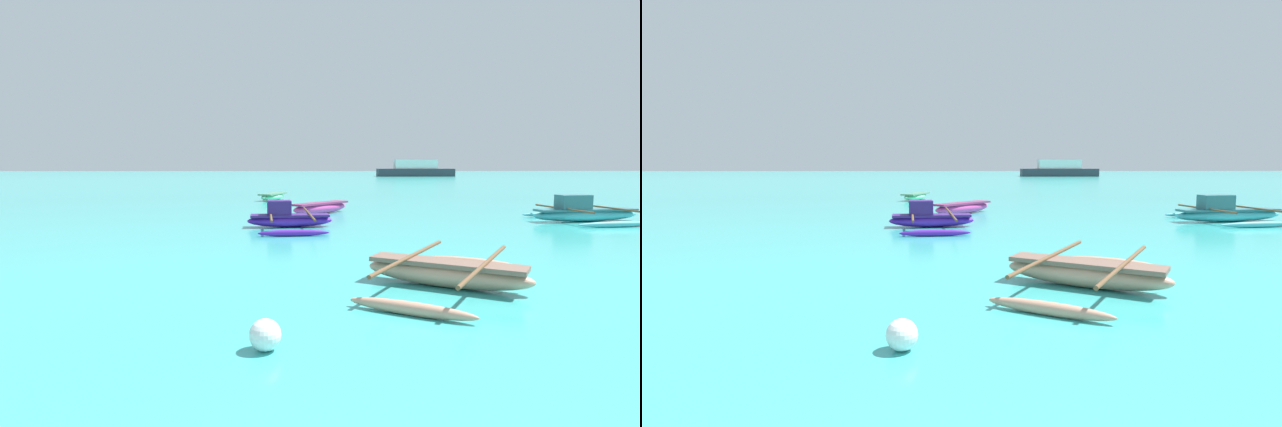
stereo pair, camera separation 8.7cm
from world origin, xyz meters
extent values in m
ellipsoid|color=#D14297|center=(0.02, 19.40, 0.24)|extent=(2.69, 2.79, 0.48)
cube|color=#7F3160|center=(0.02, 19.40, 0.44)|extent=(2.49, 2.58, 0.08)
ellipsoid|color=tan|center=(1.91, 6.92, 0.23)|extent=(2.83, 2.02, 0.46)
cube|color=#7B5C4D|center=(1.91, 6.92, 0.42)|extent=(2.61, 1.88, 0.08)
cylinder|color=brown|center=(2.47, 6.59, 0.48)|extent=(1.97, 3.28, 0.07)
cylinder|color=brown|center=(1.34, 7.25, 0.48)|extent=(1.97, 3.28, 0.07)
ellipsoid|color=tan|center=(2.87, 8.54, 0.10)|extent=(1.75, 1.14, 0.20)
ellipsoid|color=tan|center=(0.95, 5.29, 0.10)|extent=(1.75, 1.14, 0.20)
ellipsoid|color=#75DDA3|center=(-2.53, 26.88, 0.20)|extent=(1.64, 2.56, 0.41)
cube|color=#4D8666|center=(-2.53, 26.88, 0.37)|extent=(1.54, 2.36, 0.08)
ellipsoid|color=#46A6B2|center=(9.70, 16.38, 0.24)|extent=(4.20, 1.25, 0.47)
cube|color=#33686E|center=(9.70, 16.38, 0.43)|extent=(3.87, 1.18, 0.08)
cube|color=#33686E|center=(9.19, 16.32, 0.73)|extent=(1.23, 0.75, 0.52)
cylinder|color=brown|center=(10.63, 16.51, 0.49)|extent=(0.51, 3.29, 0.07)
cylinder|color=brown|center=(8.78, 16.26, 0.49)|extent=(0.51, 3.29, 0.07)
ellipsoid|color=#46A6B2|center=(9.48, 18.03, 0.10)|extent=(3.04, 0.61, 0.20)
ellipsoid|color=#46A6B2|center=(9.93, 14.74, 0.10)|extent=(3.04, 0.61, 0.20)
ellipsoid|color=#511FA7|center=(-1.12, 15.08, 0.21)|extent=(2.91, 0.97, 0.43)
cube|color=#391D68|center=(-1.12, 15.08, 0.39)|extent=(2.68, 0.92, 0.08)
cube|color=#391D68|center=(-1.48, 15.05, 0.66)|extent=(0.85, 0.68, 0.47)
cylinder|color=brown|center=(-0.48, 15.14, 0.45)|extent=(0.44, 4.28, 0.07)
cylinder|color=brown|center=(-1.76, 15.02, 0.45)|extent=(0.44, 4.28, 0.07)
ellipsoid|color=#511FA7|center=(-1.31, 17.22, 0.10)|extent=(2.12, 0.38, 0.20)
ellipsoid|color=#511FA7|center=(-0.94, 12.94, 0.10)|extent=(2.12, 0.38, 0.20)
sphere|color=white|center=(-1.01, 4.00, 0.19)|extent=(0.38, 0.38, 0.38)
cube|color=#2D333D|center=(15.90, 74.38, 0.58)|extent=(11.61, 2.55, 1.16)
cube|color=white|center=(15.90, 74.38, 1.86)|extent=(6.39, 2.17, 1.39)
camera|label=1|loc=(-0.51, -1.60, 2.18)|focal=28.00mm
camera|label=2|loc=(-0.43, -1.60, 2.18)|focal=28.00mm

